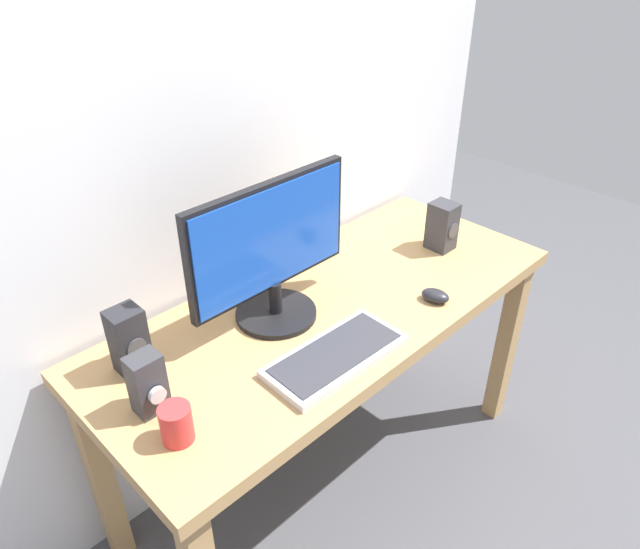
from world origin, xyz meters
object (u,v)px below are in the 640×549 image
monitor (271,251)px  audio_controller (149,385)px  speaker_left (129,341)px  speaker_right (442,226)px  coffee_mug (176,424)px  mouse (435,296)px  keyboard_primary (336,356)px  desk (331,330)px

monitor → audio_controller: 0.46m
speaker_left → speaker_right: bearing=-10.0°
monitor → speaker_left: size_ratio=2.91×
coffee_mug → mouse: bearing=-5.9°
mouse → coffee_mug: coffee_mug is taller
keyboard_primary → mouse: size_ratio=4.63×
desk → audio_controller: (-0.59, -0.01, 0.17)m
monitor → audio_controller: size_ratio=3.33×
desk → speaker_left: size_ratio=8.21×
keyboard_primary → mouse: mouse is taller
speaker_right → audio_controller: (-1.08, 0.03, -0.00)m
audio_controller → desk: bearing=0.5°
keyboard_primary → speaker_right: speaker_right is taller
speaker_right → monitor: bearing=170.5°
monitor → mouse: monitor is taller
desk → speaker_left: 0.60m
keyboard_primary → mouse: bearing=-3.6°
mouse → speaker_right: 0.32m
speaker_left → mouse: bearing=-24.7°
desk → speaker_right: speaker_right is taller
keyboard_primary → audio_controller: (-0.42, 0.17, 0.06)m
speaker_left → coffee_mug: speaker_left is taller
keyboard_primary → speaker_right: 0.68m
mouse → speaker_left: (-0.77, 0.35, 0.07)m
speaker_right → audio_controller: size_ratio=1.05×
monitor → keyboard_primary: monitor is taller
monitor → keyboard_primary: 0.32m
speaker_right → desk: bearing=176.4°
monitor → desk: bearing=-26.7°
speaker_left → keyboard_primary: bearing=-41.0°
keyboard_primary → coffee_mug: size_ratio=4.22×
speaker_right → speaker_left: bearing=170.0°
monitor → audio_controller: bearing=-169.5°
monitor → keyboard_primary: bearing=-93.6°
desk → speaker_left: (-0.55, 0.15, 0.18)m
speaker_right → speaker_left: (-1.04, 0.18, 0.01)m
audio_controller → coffee_mug: bearing=-93.6°
speaker_right → audio_controller: 1.08m
speaker_right → coffee_mug: bearing=-175.4°
speaker_right → audio_controller: bearing=178.6°
desk → mouse: (0.22, -0.20, 0.11)m
monitor → keyboard_primary: (-0.02, -0.25, -0.20)m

